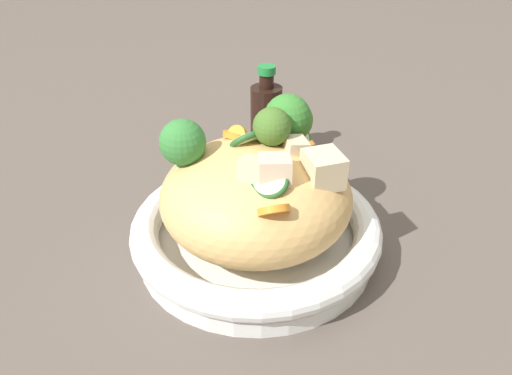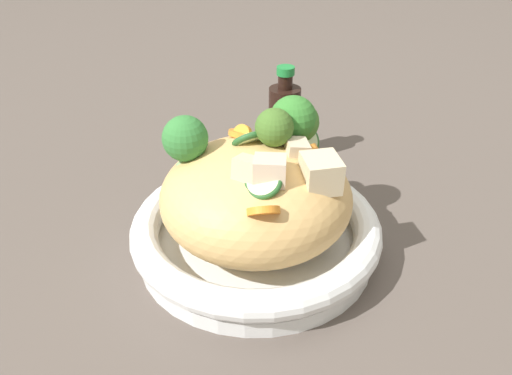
# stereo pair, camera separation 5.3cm
# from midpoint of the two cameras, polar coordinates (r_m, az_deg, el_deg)

# --- Properties ---
(ground_plane) EXTENTS (3.00, 3.00, 0.00)m
(ground_plane) POSITION_cam_midpoint_polar(r_m,az_deg,el_deg) (0.57, -2.64, -7.03)
(ground_plane) COLOR #554B44
(serving_bowl) EXTENTS (0.27, 0.27, 0.05)m
(serving_bowl) POSITION_cam_midpoint_polar(r_m,az_deg,el_deg) (0.56, -2.71, -5.08)
(serving_bowl) COLOR white
(serving_bowl) RESTS_ON ground_plane
(noodle_heap) EXTENTS (0.20, 0.20, 0.11)m
(noodle_heap) POSITION_cam_midpoint_polar(r_m,az_deg,el_deg) (0.53, -2.83, -1.05)
(noodle_heap) COLOR tan
(noodle_heap) RESTS_ON serving_bowl
(broccoli_florets) EXTENTS (0.18, 0.09, 0.07)m
(broccoli_florets) POSITION_cam_midpoint_polar(r_m,az_deg,el_deg) (0.53, -2.58, 6.66)
(broccoli_florets) COLOR #8EB673
(broccoli_florets) RESTS_ON serving_bowl
(carrot_coins) EXTENTS (0.10, 0.17, 0.04)m
(carrot_coins) POSITION_cam_midpoint_polar(r_m,az_deg,el_deg) (0.53, -1.74, 3.99)
(carrot_coins) COLOR orange
(carrot_coins) RESTS_ON serving_bowl
(zucchini_slices) EXTENTS (0.13, 0.16, 0.06)m
(zucchini_slices) POSITION_cam_midpoint_polar(r_m,az_deg,el_deg) (0.55, -0.71, 4.78)
(zucchini_slices) COLOR beige
(zucchini_slices) RESTS_ON serving_bowl
(chicken_chunks) EXTENTS (0.10, 0.08, 0.04)m
(chicken_chunks) POSITION_cam_midpoint_polar(r_m,az_deg,el_deg) (0.49, 1.74, 2.26)
(chicken_chunks) COLOR beige
(chicken_chunks) RESTS_ON serving_bowl
(soy_sauce_bottle) EXTENTS (0.04, 0.04, 0.14)m
(soy_sauce_bottle) POSITION_cam_midpoint_polar(r_m,az_deg,el_deg) (0.73, -0.96, 7.36)
(soy_sauce_bottle) COLOR black
(soy_sauce_bottle) RESTS_ON ground_plane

